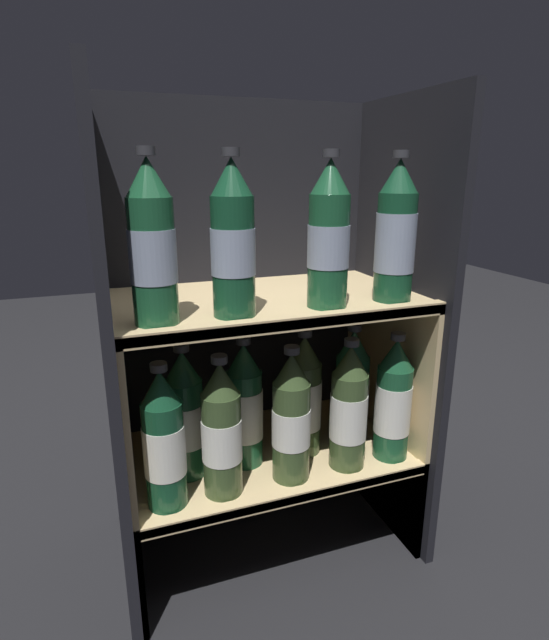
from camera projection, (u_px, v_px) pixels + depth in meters
name	position (u px, v px, depth m)	size (l,w,h in m)	color
ground_plane	(295.00, 596.00, 1.04)	(6.00, 6.00, 0.00)	black
fridge_back_wall	(240.00, 318.00, 1.23)	(0.66, 0.02, 1.01)	black
fridge_side_left	(108.00, 360.00, 0.96)	(0.02, 0.40, 1.01)	black
fridge_side_right	(395.00, 326.00, 1.17)	(0.02, 0.40, 1.01)	black
shelf_lower	(268.00, 469.00, 1.14)	(0.62, 0.36, 0.25)	#DBBC84
shelf_upper	(267.00, 373.00, 1.07)	(0.62, 0.36, 0.61)	#DBBC84
bottle_upper_front_0	(152.00, 247.00, 0.81)	(0.08, 0.08, 0.29)	#194C2D
bottle_upper_front_1	(233.00, 243.00, 0.86)	(0.08, 0.08, 0.29)	#144228
bottle_upper_front_2	(329.00, 238.00, 0.92)	(0.08, 0.08, 0.29)	#194C2D
bottle_upper_front_3	(396.00, 236.00, 0.96)	(0.08, 0.08, 0.29)	#144228
bottle_lower_front_0	(164.00, 443.00, 0.91)	(0.08, 0.08, 0.29)	#144228
bottle_lower_front_1	(222.00, 432.00, 0.95)	(0.08, 0.08, 0.29)	#384C28
bottle_lower_front_2	(291.00, 420.00, 1.00)	(0.08, 0.08, 0.29)	#384C28
bottle_lower_front_3	(349.00, 410.00, 1.04)	(0.08, 0.08, 0.29)	#384C28
bottle_lower_front_4	(393.00, 402.00, 1.08)	(0.08, 0.08, 0.29)	#194C2D
bottle_lower_back_0	(185.00, 417.00, 1.01)	(0.08, 0.08, 0.29)	#194C2D
bottle_lower_back_1	(245.00, 408.00, 1.05)	(0.08, 0.08, 0.29)	#194C2D
bottle_lower_back_2	(304.00, 398.00, 1.10)	(0.08, 0.08, 0.29)	#384C28
bottle_lower_back_3	(352.00, 390.00, 1.13)	(0.08, 0.08, 0.29)	#1E5638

